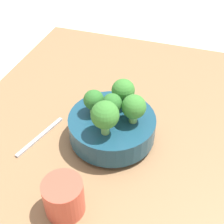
# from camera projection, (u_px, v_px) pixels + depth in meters

# --- Properties ---
(ground_plane) EXTENTS (6.00, 6.00, 0.00)m
(ground_plane) POSITION_uv_depth(u_px,v_px,m) (101.00, 156.00, 0.85)
(ground_plane) COLOR beige
(table) EXTENTS (1.20, 0.84, 0.04)m
(table) POSITION_uv_depth(u_px,v_px,m) (101.00, 152.00, 0.83)
(table) COLOR olive
(table) RESTS_ON ground_plane
(bowl) EXTENTS (0.23, 0.23, 0.08)m
(bowl) POSITION_uv_depth(u_px,v_px,m) (112.00, 127.00, 0.81)
(bowl) COLOR navy
(bowl) RESTS_ON table
(broccoli_floret_front) EXTENTS (0.05, 0.05, 0.07)m
(broccoli_floret_front) POSITION_uv_depth(u_px,v_px,m) (94.00, 101.00, 0.78)
(broccoli_floret_front) COLOR #6BA34C
(broccoli_floret_front) RESTS_ON bowl
(broccoli_floret_right) EXTENTS (0.07, 0.07, 0.09)m
(broccoli_floret_right) POSITION_uv_depth(u_px,v_px,m) (105.00, 116.00, 0.72)
(broccoli_floret_right) COLOR #7AB256
(broccoli_floret_right) RESTS_ON bowl
(broccoli_floret_back) EXTENTS (0.06, 0.06, 0.08)m
(broccoli_floret_back) POSITION_uv_depth(u_px,v_px,m) (134.00, 107.00, 0.75)
(broccoli_floret_back) COLOR #7AB256
(broccoli_floret_back) RESTS_ON bowl
(broccoli_floret_left) EXTENTS (0.06, 0.06, 0.08)m
(broccoli_floret_left) POSITION_uv_depth(u_px,v_px,m) (123.00, 91.00, 0.80)
(broccoli_floret_left) COLOR #609347
(broccoli_floret_left) RESTS_ON bowl
(broccoli_floret_center) EXTENTS (0.05, 0.05, 0.07)m
(broccoli_floret_center) POSITION_uv_depth(u_px,v_px,m) (112.00, 104.00, 0.76)
(broccoli_floret_center) COLOR #609347
(broccoli_floret_center) RESTS_ON bowl
(cup) EXTENTS (0.09, 0.09, 0.09)m
(cup) POSITION_uv_depth(u_px,v_px,m) (64.00, 197.00, 0.65)
(cup) COLOR #C64C38
(cup) RESTS_ON table
(fork) EXTENTS (0.17, 0.06, 0.01)m
(fork) POSITION_uv_depth(u_px,v_px,m) (40.00, 136.00, 0.84)
(fork) COLOR #B2B2B7
(fork) RESTS_ON table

